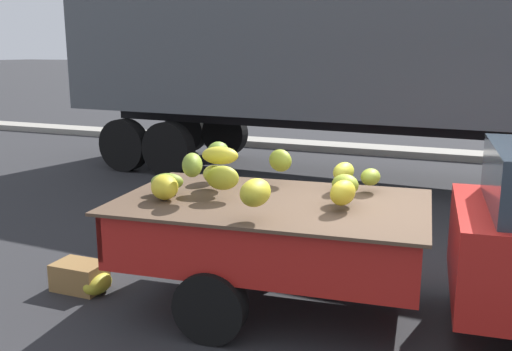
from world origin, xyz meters
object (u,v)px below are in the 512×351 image
object	(u,v)px
fallen_banana_bunch_near_tailgate	(98,284)
produce_crate	(80,276)
pickup_truck	(498,241)
semi_trailer	(362,46)

from	to	relation	value
fallen_banana_bunch_near_tailgate	produce_crate	size ratio (longest dim) A/B	0.71
pickup_truck	fallen_banana_bunch_near_tailgate	distance (m)	3.88
pickup_truck	semi_trailer	world-z (taller)	semi_trailer
semi_trailer	produce_crate	distance (m)	6.83
fallen_banana_bunch_near_tailgate	produce_crate	xyz separation A→B (m)	(-0.24, 0.02, 0.04)
pickup_truck	semi_trailer	bearing A→B (deg)	107.58
semi_trailer	fallen_banana_bunch_near_tailgate	bearing A→B (deg)	-99.68
semi_trailer	fallen_banana_bunch_near_tailgate	distance (m)	6.80
pickup_truck	semi_trailer	xyz separation A→B (m)	(-2.41, 5.64, 1.66)
pickup_truck	semi_trailer	size ratio (longest dim) A/B	0.43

